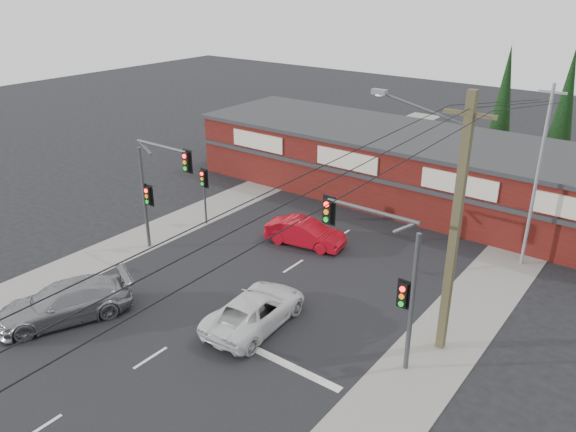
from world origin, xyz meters
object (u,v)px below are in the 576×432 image
Objects in this scene: silver_suv at (65,302)px; white_suv at (255,310)px; shop_building at (392,162)px; red_sedan at (305,233)px; utility_pole at (452,220)px.

white_suv is at bearing 58.57° from silver_suv.
white_suv is 17.44m from shop_building.
silver_suv is 0.20× the size of shop_building.
white_suv is 8.02m from silver_suv.
silver_suv is 22.01m from shop_building.
shop_building reaches higher than red_sedan.
silver_suv is at bearing -150.15° from utility_pole.
utility_pole is at bearing -158.67° from white_suv.
silver_suv is 12.45m from red_sedan.
shop_building is at bearing -9.74° from red_sedan.
silver_suv is 15.98m from utility_pole.
shop_building is (-2.75, 17.16, 1.43)m from white_suv.
utility_pole is (13.27, 7.62, 4.60)m from silver_suv.
white_suv is 0.19× the size of shop_building.
red_sedan is at bearing -73.96° from white_suv.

